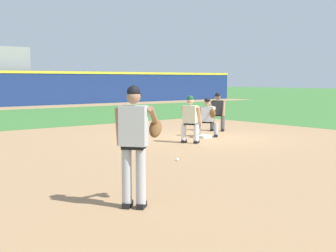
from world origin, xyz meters
TOP-DOWN VIEW (x-y plane):
  - ground_plane at (0.00, 0.00)m, footprint 160.00×160.00m
  - infield_dirt_patch at (-3.39, -2.78)m, footprint 18.00×18.00m
  - first_base_bag at (0.00, 0.00)m, footprint 0.38×0.38m
  - baseball at (-3.58, -2.82)m, footprint 0.07×0.07m
  - pitcher at (-6.73, -5.55)m, footprint 0.85×0.57m
  - first_baseman at (0.24, 0.08)m, footprint 0.77×1.07m
  - baserunner at (-1.26, -0.70)m, footprint 0.62×0.68m
  - umpire at (1.79, 1.14)m, footprint 0.65×0.68m

SIDE VIEW (x-z plane):
  - ground_plane at x=0.00m, z-range 0.00..0.00m
  - infield_dirt_patch at x=-3.39m, z-range 0.00..0.01m
  - baseball at x=-3.58m, z-range 0.00..0.07m
  - first_base_bag at x=0.00m, z-range 0.00..0.09m
  - first_baseman at x=0.24m, z-range 0.06..1.40m
  - baserunner at x=-1.26m, z-range 0.06..1.52m
  - umpire at x=1.79m, z-range 0.06..1.52m
  - pitcher at x=-6.73m, z-range 0.13..1.99m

